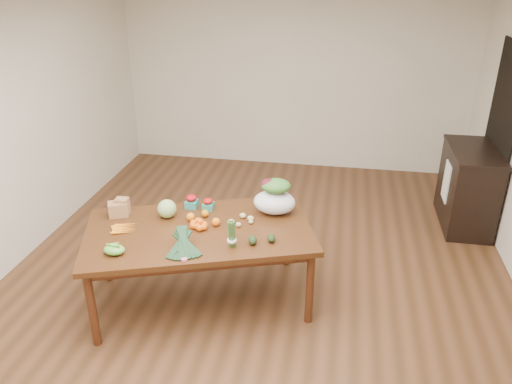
% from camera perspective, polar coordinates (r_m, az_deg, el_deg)
% --- Properties ---
extents(floor, '(6.00, 6.00, 0.00)m').
position_cam_1_polar(floor, '(5.13, 0.32, -9.16)').
color(floor, brown).
rests_on(floor, ground).
extents(room_walls, '(5.02, 6.02, 2.70)m').
position_cam_1_polar(room_walls, '(4.51, 0.36, 5.14)').
color(room_walls, silver).
rests_on(room_walls, floor).
extents(dining_table, '(2.20, 1.67, 0.75)m').
position_cam_1_polar(dining_table, '(4.59, -6.31, -8.29)').
color(dining_table, '#43250F').
rests_on(dining_table, floor).
extents(doorway_dark, '(0.02, 1.00, 2.10)m').
position_cam_1_polar(doorway_dark, '(6.31, 25.97, 5.61)').
color(doorway_dark, black).
rests_on(doorway_dark, floor).
extents(cabinet, '(0.52, 1.02, 0.94)m').
position_cam_1_polar(cabinet, '(6.32, 23.03, 0.48)').
color(cabinet, black).
rests_on(cabinet, floor).
extents(dish_towel, '(0.02, 0.28, 0.45)m').
position_cam_1_polar(dish_towel, '(6.17, 20.92, 1.12)').
color(dish_towel, white).
rests_on(dish_towel, cabinet).
extents(paper_bag, '(0.28, 0.25, 0.16)m').
position_cam_1_polar(paper_bag, '(4.72, -15.49, -1.74)').
color(paper_bag, '#9C7346').
rests_on(paper_bag, dining_table).
extents(cabbage, '(0.17, 0.17, 0.17)m').
position_cam_1_polar(cabbage, '(4.59, -10.15, -1.90)').
color(cabbage, '#AACA74').
rests_on(cabbage, dining_table).
extents(strawberry_basket_a, '(0.14, 0.14, 0.10)m').
position_cam_1_polar(strawberry_basket_a, '(4.75, -7.37, -1.20)').
color(strawberry_basket_a, red).
rests_on(strawberry_basket_a, dining_table).
extents(strawberry_basket_b, '(0.12, 0.12, 0.09)m').
position_cam_1_polar(strawberry_basket_b, '(4.70, -5.50, -1.50)').
color(strawberry_basket_b, '#B7170C').
rests_on(strawberry_basket_b, dining_table).
extents(orange_a, '(0.08, 0.08, 0.08)m').
position_cam_1_polar(orange_a, '(4.52, -7.49, -2.84)').
color(orange_a, orange).
rests_on(orange_a, dining_table).
extents(orange_b, '(0.07, 0.07, 0.07)m').
position_cam_1_polar(orange_b, '(4.57, -5.84, -2.45)').
color(orange_b, orange).
rests_on(orange_b, dining_table).
extents(orange_c, '(0.07, 0.07, 0.07)m').
position_cam_1_polar(orange_c, '(4.41, -4.59, -3.43)').
color(orange_c, orange).
rests_on(orange_c, dining_table).
extents(mandarin_cluster, '(0.23, 0.23, 0.10)m').
position_cam_1_polar(mandarin_cluster, '(4.39, -6.41, -3.55)').
color(mandarin_cluster, orange).
rests_on(mandarin_cluster, dining_table).
extents(carrots, '(0.27, 0.25, 0.03)m').
position_cam_1_polar(carrots, '(4.50, -14.81, -4.03)').
color(carrots, orange).
rests_on(carrots, dining_table).
extents(snap_pea_bag, '(0.17, 0.13, 0.08)m').
position_cam_1_polar(snap_pea_bag, '(4.16, -15.89, -6.36)').
color(snap_pea_bag, '#61B23C').
rests_on(snap_pea_bag, dining_table).
extents(kale_bunch, '(0.43, 0.48, 0.16)m').
position_cam_1_polar(kale_bunch, '(4.02, -8.31, -6.04)').
color(kale_bunch, black).
rests_on(kale_bunch, dining_table).
extents(asparagus_bundle, '(0.11, 0.14, 0.26)m').
position_cam_1_polar(asparagus_bundle, '(4.05, -2.79, -4.80)').
color(asparagus_bundle, '#53873E').
rests_on(asparagus_bundle, dining_table).
extents(potato_a, '(0.05, 0.05, 0.05)m').
position_cam_1_polar(potato_a, '(4.44, -2.84, -3.39)').
color(potato_a, tan).
rests_on(potato_a, dining_table).
extents(potato_b, '(0.05, 0.04, 0.04)m').
position_cam_1_polar(potato_b, '(4.39, -2.01, -3.75)').
color(potato_b, '#CEBA77').
rests_on(potato_b, dining_table).
extents(potato_c, '(0.06, 0.05, 0.05)m').
position_cam_1_polar(potato_c, '(4.49, -0.62, -3.03)').
color(potato_c, '#DCC97F').
rests_on(potato_c, dining_table).
extents(potato_d, '(0.06, 0.05, 0.05)m').
position_cam_1_polar(potato_d, '(4.54, -1.52, -2.71)').
color(potato_d, '#DBC07E').
rests_on(potato_d, dining_table).
extents(potato_e, '(0.04, 0.04, 0.04)m').
position_cam_1_polar(potato_e, '(4.44, -0.59, -3.43)').
color(potato_e, '#D2C679').
rests_on(potato_e, dining_table).
extents(avocado_a, '(0.10, 0.12, 0.07)m').
position_cam_1_polar(avocado_a, '(4.13, -0.40, -5.50)').
color(avocado_a, black).
rests_on(avocado_a, dining_table).
extents(avocado_b, '(0.09, 0.11, 0.07)m').
position_cam_1_polar(avocado_b, '(4.17, 1.75, -5.29)').
color(avocado_b, black).
rests_on(avocado_b, dining_table).
extents(salad_bag, '(0.46, 0.40, 0.30)m').
position_cam_1_polar(salad_bag, '(4.57, 2.13, -0.70)').
color(salad_bag, white).
rests_on(salad_bag, dining_table).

